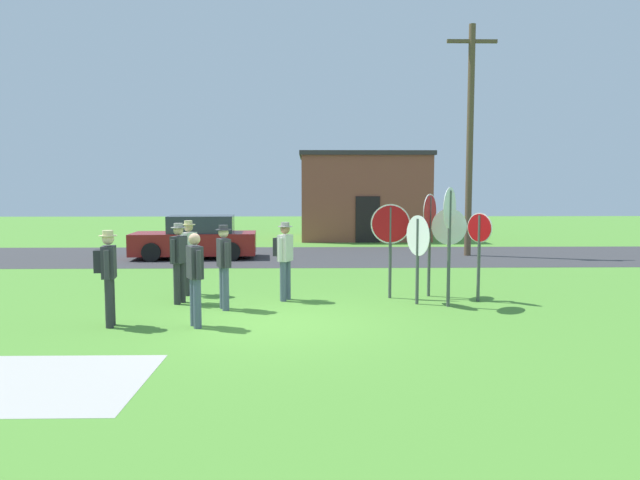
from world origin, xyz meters
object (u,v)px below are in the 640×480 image
Objects in this scene: stop_sign_leaning_left at (390,234)px; stop_sign_rear_right at (449,237)px; person_near_signs at (284,255)px; person_with_sunhat at (224,262)px; person_in_blue at (108,271)px; stop_sign_far_back at (418,244)px; parked_car_on_street at (196,239)px; utility_pole at (470,137)px; stop_sign_low_front at (430,226)px; stop_sign_leaning_right at (449,224)px; person_in_dark_shirt at (195,274)px; stop_sign_nearest at (479,242)px; person_in_teal at (179,258)px; person_holding_notes at (189,253)px.

stop_sign_leaning_left is 1.31m from stop_sign_rear_right.
person_with_sunhat is at bearing -141.23° from person_near_signs.
person_near_signs and person_with_sunhat have the same top height.
stop_sign_rear_right reaches higher than person_in_blue.
stop_sign_far_back is at bearing 17.95° from person_in_blue.
person_near_signs is (3.44, -7.86, 0.32)m from parked_car_on_street.
utility_pole reaches higher than stop_sign_low_front.
stop_sign_low_front reaches higher than person_with_sunhat.
stop_sign_leaning_right is 5.30m from person_in_dark_shirt.
person_near_signs and person_in_blue have the same top height.
stop_sign_nearest is 0.78× the size of stop_sign_leaning_right.
stop_sign_nearest is at bearing -28.58° from stop_sign_rear_right.
person_in_teal is 2.27m from person_near_signs.
stop_sign_rear_right is at bearing 26.56° from person_in_dark_shirt.
person_in_dark_shirt is at bearing -101.14° from person_with_sunhat.
stop_sign_low_front is 0.94× the size of stop_sign_leaning_right.
stop_sign_far_back is at bearing 6.68° from person_with_sunhat.
person_in_dark_shirt is (-4.36, -1.98, -0.34)m from stop_sign_far_back.
person_with_sunhat is at bearing -167.55° from stop_sign_rear_right.
person_in_dark_shirt is (-5.76, -2.26, -0.36)m from stop_sign_nearest.
person_near_signs is at bearing 38.77° from person_with_sunhat.
person_with_sunhat is (-1.20, -0.96, -0.03)m from person_near_signs.
stop_sign_rear_right is 1.04× the size of stop_sign_nearest.
person_near_signs is 3.89m from person_in_blue.
person_holding_notes and person_in_blue have the same top height.
stop_sign_rear_right is 5.80m from person_in_dark_shirt.
utility_pole is 9.27m from stop_sign_rear_right.
person_in_teal is at bearing -175.90° from stop_sign_rear_right.
stop_sign_leaning_right is 1.44× the size of person_near_signs.
stop_sign_leaning_left is 2.43m from person_near_signs.
parked_car_on_street is at bearing 128.69° from stop_sign_leaning_right.
stop_sign_leaning_left is 6.06m from person_in_blue.
person_in_blue is (-3.06, -2.41, 0.00)m from person_near_signs.
stop_sign_far_back reaches higher than person_in_dark_shirt.
person_in_blue is (-6.36, -2.83, -0.61)m from stop_sign_low_front.
person_with_sunhat is (2.24, -8.82, 0.30)m from parked_car_on_street.
person_in_teal and person_in_blue have the same top height.
stop_sign_rear_right is (-2.71, -8.36, -2.94)m from utility_pole.
stop_sign_low_front is 5.64m from person_in_teal.
stop_sign_low_front is 1.36× the size of person_with_sunhat.
stop_sign_leaning_right is at bearing -14.33° from person_holding_notes.
parked_car_on_street is at bearing 100.66° from person_in_dark_shirt.
stop_sign_rear_right reaches higher than person_near_signs.
parked_car_on_street is 10.27m from person_in_blue.
person_holding_notes is at bearing 177.19° from stop_sign_low_front.
stop_sign_far_back is 0.76× the size of stop_sign_leaning_right.
stop_sign_leaning_right is at bearing 14.14° from person_in_blue.
stop_sign_far_back is (6.30, -8.34, 0.61)m from parked_car_on_street.
utility_pole is 14.79m from person_in_blue.
person_near_signs is at bearing 38.16° from person_in_blue.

